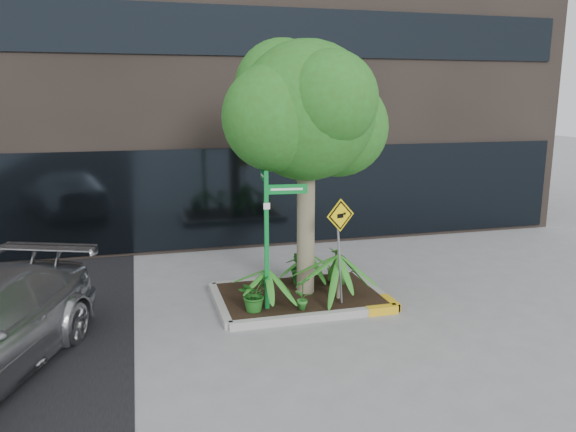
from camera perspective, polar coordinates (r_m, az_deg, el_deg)
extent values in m
plane|color=gray|center=(11.05, 0.58, -9.19)|extent=(80.00, 80.00, 0.00)
cube|color=#9E9E99|center=(12.34, -0.30, -6.50)|extent=(3.20, 0.15, 0.15)
cube|color=#9E9E99|center=(10.36, 2.88, -10.23)|extent=(3.20, 0.15, 0.15)
cube|color=#9E9E99|center=(11.03, -6.96, -8.91)|extent=(0.15, 2.20, 0.15)
cube|color=#9E9E99|center=(11.87, 8.65, -7.42)|extent=(0.15, 2.20, 0.15)
cube|color=gold|center=(10.81, 9.54, -9.42)|extent=(0.60, 0.17, 0.15)
cube|color=black|center=(11.33, 1.15, -8.00)|extent=(3.05, 2.05, 0.06)
cylinder|color=gray|center=(11.02, 1.82, -0.29)|extent=(0.35, 0.35, 3.30)
cylinder|color=gray|center=(10.85, 2.42, 5.98)|extent=(0.62, 0.18, 1.07)
sphere|color=#2C5F1B|center=(10.76, 1.90, 10.63)|extent=(2.64, 2.64, 2.64)
sphere|color=#2C5F1B|center=(11.34, 5.16, 8.99)|extent=(1.98, 1.98, 1.98)
sphere|color=#2C5F1B|center=(10.38, -1.28, 9.97)|extent=(1.98, 1.98, 1.98)
sphere|color=#2C5F1B|center=(10.20, 4.22, 11.76)|extent=(1.76, 1.76, 1.76)
sphere|color=#2C5F1B|center=(11.20, -0.58, 12.94)|extent=(1.87, 1.87, 1.87)
cylinder|color=gray|center=(10.96, 5.17, -5.98)|extent=(0.07, 0.07, 0.94)
cylinder|color=gray|center=(10.64, -2.07, -7.07)|extent=(0.07, 0.07, 0.74)
cylinder|color=gray|center=(11.92, 2.19, -5.16)|extent=(0.07, 0.07, 0.66)
imported|color=#1E631C|center=(10.35, -3.53, -7.91)|extent=(0.80, 0.80, 0.64)
imported|color=#2B6B20|center=(11.79, 5.05, -5.06)|extent=(0.54, 0.54, 0.79)
imported|color=#287223|center=(10.39, 1.48, -7.78)|extent=(0.47, 0.47, 0.66)
imported|color=#1D671D|center=(11.76, 1.24, -5.19)|extent=(0.56, 0.56, 0.73)
cube|color=#0C852F|center=(10.20, -2.19, -2.97)|extent=(0.09, 0.09, 2.72)
cube|color=#0C852F|center=(10.04, -0.15, 2.75)|extent=(0.76, 0.10, 0.17)
cube|color=#0C852F|center=(10.32, -2.51, 4.08)|extent=(0.10, 0.76, 0.17)
cube|color=white|center=(10.03, -0.13, 2.73)|extent=(0.58, 0.06, 0.04)
cube|color=white|center=(10.32, -2.59, 4.08)|extent=(0.06, 0.58, 0.04)
cube|color=white|center=(10.00, -2.17, 1.00)|extent=(0.12, 0.02, 0.12)
cylinder|color=slate|center=(10.63, 5.23, -4.00)|extent=(0.11, 0.25, 1.84)
cube|color=yellow|center=(10.42, 5.35, 0.09)|extent=(0.60, 0.20, 0.62)
cube|color=black|center=(10.41, 5.37, 0.07)|extent=(0.53, 0.17, 0.55)
cube|color=yellow|center=(10.41, 5.38, 0.07)|extent=(0.45, 0.14, 0.47)
cube|color=black|center=(10.40, 5.33, 0.01)|extent=(0.14, 0.05, 0.08)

